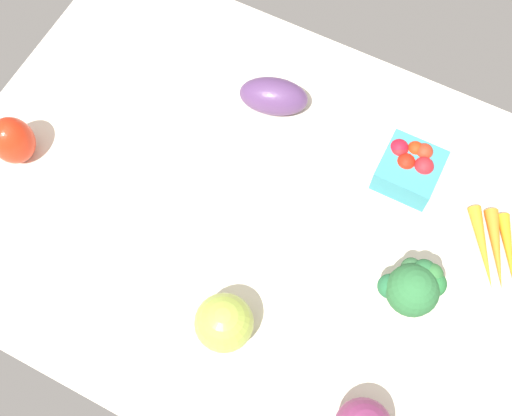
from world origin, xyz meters
TOP-DOWN VIEW (x-y plane):
  - tablecloth at (0.00, 0.00)cm, footprint 104.00×76.00cm
  - bell_pepper_red at (-41.14, -8.64)cm, footprint 9.17×9.17cm
  - broccoli_head at (27.52, -2.63)cm, footprint 9.36×8.96cm
  - eggplant at (-6.72, 19.83)cm, footprint 13.48×9.86cm
  - heirloom_tomato_green at (4.75, -19.62)cm, footprint 8.88×8.88cm
  - berry_basket at (19.48, 17.93)cm, footprint 9.69×9.69cm
  - carrot_bunch at (37.31, 11.47)cm, footprint 12.24×13.96cm

SIDE VIEW (x-z plane):
  - tablecloth at x=0.00cm, z-range 0.00..2.00cm
  - carrot_bunch at x=37.31cm, z-range 1.95..4.30cm
  - berry_basket at x=19.48cm, z-range 1.95..8.41cm
  - eggplant at x=-6.72cm, z-range 2.00..8.60cm
  - heirloom_tomato_green at x=4.75cm, z-range 2.00..10.88cm
  - bell_pepper_red at x=-41.14cm, z-range 2.00..11.42cm
  - broccoli_head at x=27.52cm, z-range 3.33..14.39cm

